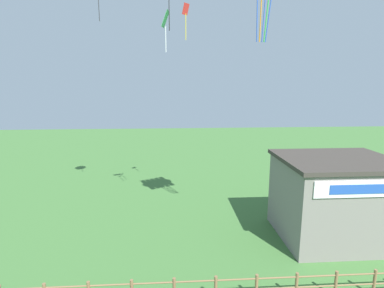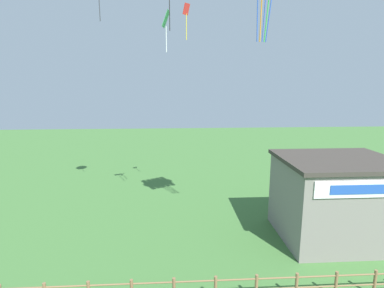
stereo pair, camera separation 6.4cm
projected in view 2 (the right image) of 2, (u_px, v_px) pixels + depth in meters
seaside_building at (335, 198)px, 18.22m from camera, size 6.77×5.65×5.05m
kite_red_diamond at (186, 15)px, 20.57m from camera, size 0.54×0.55×2.39m
kite_green_diamond at (166, 23)px, 18.82m from camera, size 0.52×0.82×2.52m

